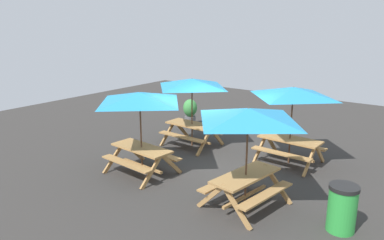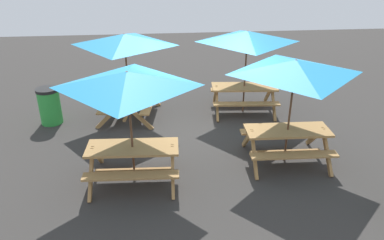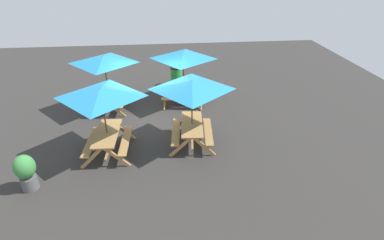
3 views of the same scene
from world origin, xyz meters
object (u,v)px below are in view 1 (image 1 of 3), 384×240
object	(u,v)px
picnic_table_0	(293,98)
potted_plant_0	(190,111)
picnic_table_1	(140,104)
picnic_table_3	(248,122)
picnic_table_2	(192,88)
trash_bin_green	(342,208)

from	to	relation	value
picnic_table_0	potted_plant_0	size ratio (longest dim) A/B	2.14
picnic_table_1	picnic_table_3	distance (m)	3.21
picnic_table_2	trash_bin_green	bearing A→B (deg)	157.74
potted_plant_0	picnic_table_0	bearing A→B (deg)	162.22
picnic_table_2	potted_plant_0	size ratio (longest dim) A/B	2.14
picnic_table_3	trash_bin_green	world-z (taller)	picnic_table_3
picnic_table_1	picnic_table_2	bearing A→B (deg)	-78.75
picnic_table_3	picnic_table_2	bearing A→B (deg)	-119.47
picnic_table_0	trash_bin_green	xyz separation A→B (m)	(-2.31, 2.94, -1.49)
picnic_table_1	picnic_table_3	world-z (taller)	same
picnic_table_1	potted_plant_0	world-z (taller)	picnic_table_1
picnic_table_2	potted_plant_0	xyz separation A→B (m)	(1.54, -1.96, -1.39)
trash_bin_green	picnic_table_1	bearing A→B (deg)	2.54
picnic_table_3	potted_plant_0	bearing A→B (deg)	-124.54
picnic_table_0	picnic_table_2	xyz separation A→B (m)	(3.28, 0.41, 0.00)
picnic_table_0	potted_plant_0	bearing A→B (deg)	-14.98
picnic_table_2	picnic_table_3	bearing A→B (deg)	144.30
picnic_table_2	potted_plant_0	world-z (taller)	picnic_table_2
picnic_table_1	picnic_table_2	xyz separation A→B (m)	(0.31, -2.76, 0.00)
picnic_table_0	picnic_table_1	bearing A→B (deg)	49.63
potted_plant_0	trash_bin_green	bearing A→B (deg)	147.84
picnic_table_1	picnic_table_2	distance (m)	2.77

